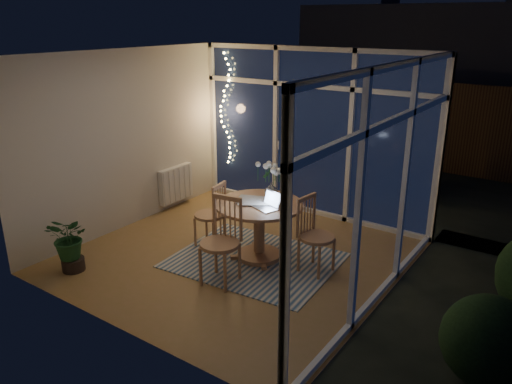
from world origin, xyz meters
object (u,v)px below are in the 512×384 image
chair_left (209,214)px  potted_plant (70,242)px  chair_front (220,242)px  laptop (265,200)px  dining_table (259,231)px  flower_vase (271,189)px  chair_right (317,235)px

chair_left → potted_plant: chair_left is taller
chair_front → laptop: size_ratio=3.48×
dining_table → potted_plant: size_ratio=1.48×
chair_front → laptop: 0.79m
laptop → flower_vase: bearing=133.9°
chair_front → potted_plant: bearing=-161.7°
potted_plant → dining_table: bearing=43.1°
chair_right → potted_plant: bearing=132.0°
chair_front → laptop: (0.18, 0.69, 0.35)m
chair_left → chair_right: chair_right is taller
dining_table → chair_left: bearing=-176.1°
dining_table → chair_left: 0.80m
chair_right → flower_vase: 0.92m
chair_left → chair_front: bearing=37.9°
chair_left → laptop: (0.96, -0.06, 0.42)m
chair_left → potted_plant: (-0.93, -1.56, -0.08)m
dining_table → laptop: (0.17, -0.11, 0.50)m
dining_table → chair_left: (-0.79, -0.05, 0.08)m
chair_left → laptop: size_ratio=3.05×
dining_table → laptop: laptop is taller
laptop → flower_vase: size_ratio=1.45×
chair_front → potted_plant: 1.90m
flower_vase → potted_plant: 2.61m
potted_plant → chair_left: bearing=59.3°
laptop → chair_front: bearing=-84.9°
chair_front → flower_vase: (-0.01, 1.11, 0.34)m
chair_right → dining_table: bearing=104.9°
chair_right → potted_plant: size_ratio=1.29×
chair_left → chair_front: chair_front is taller
flower_vase → chair_left: bearing=-154.4°
chair_front → dining_table: bearing=82.1°
chair_front → chair_left: bearing=129.3°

